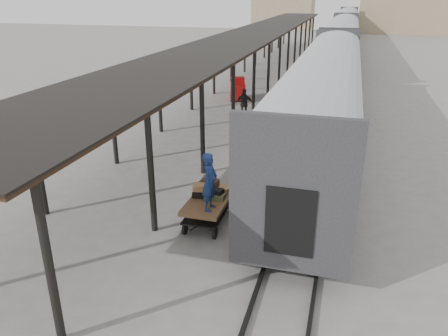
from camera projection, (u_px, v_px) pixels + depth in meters
name	position (u px, v px, depth m)	size (l,w,h in m)	color
ground	(213.00, 208.00, 15.62)	(160.00, 160.00, 0.00)	slate
train	(342.00, 39.00, 43.94)	(3.45, 76.01, 4.01)	silver
canopy	(258.00, 33.00, 36.38)	(4.90, 64.30, 4.15)	#422B19
rails	(339.00, 66.00, 45.11)	(1.54, 150.00, 0.12)	black
building_far	(410.00, 10.00, 80.14)	(18.00, 10.00, 8.00)	tan
building_left	(283.00, 13.00, 90.14)	(12.00, 8.00, 6.00)	tan
baggage_cart	(209.00, 205.00, 14.41)	(1.27, 2.41, 0.86)	brown
suitcase_stack	(210.00, 188.00, 14.61)	(1.16, 1.05, 0.57)	#3D3D3F
luggage_tug	(238.00, 90.00, 31.01)	(1.47, 1.93, 1.52)	maroon
porter	(210.00, 182.00, 13.34)	(0.68, 0.44, 1.86)	navy
pedestrian	(244.00, 103.00, 26.42)	(1.04, 0.43, 1.78)	black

